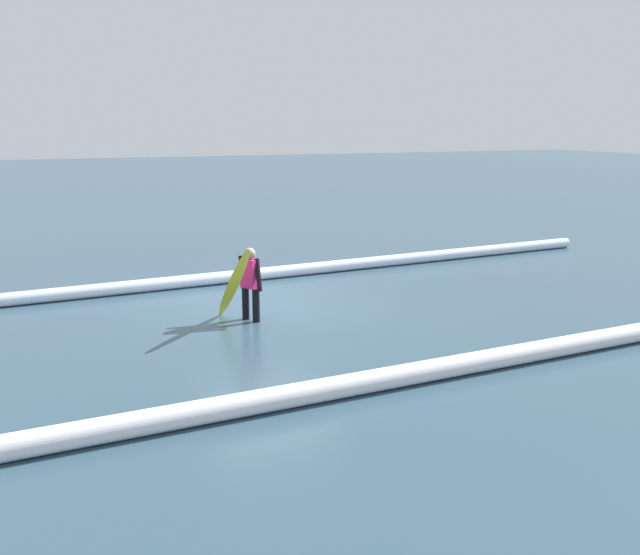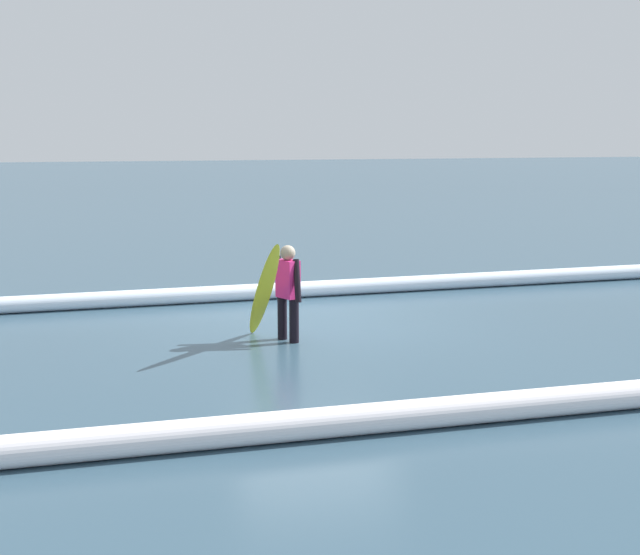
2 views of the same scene
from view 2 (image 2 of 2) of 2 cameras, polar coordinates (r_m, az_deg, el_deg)
ground_plane at (r=14.37m, az=-0.27°, el=-2.98°), size 130.82×130.82×0.00m
surfer at (r=13.19m, az=-2.01°, el=-0.65°), size 0.33×0.63×1.40m
surfboard at (r=12.93m, az=-3.52°, el=-0.88°), size 0.35×1.64×1.59m
wave_crest_foreground at (r=16.64m, az=-1.09°, el=-0.74°), size 20.60×1.62×0.29m
wave_crest_midground at (r=9.85m, az=9.58°, el=-8.09°), size 23.63×1.55×0.32m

